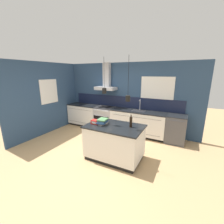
{
  "coord_description": "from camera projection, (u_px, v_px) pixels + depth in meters",
  "views": [
    {
      "loc": [
        2.25,
        -3.32,
        2.22
      ],
      "look_at": [
        0.2,
        0.65,
        1.05
      ],
      "focal_mm": 24.0,
      "sensor_mm": 36.0,
      "label": 1
    }
  ],
  "objects": [
    {
      "name": "bottle_on_island",
      "position": [
        131.0,
        122.0,
        3.7
      ],
      "size": [
        0.07,
        0.07,
        0.32
      ],
      "color": "black",
      "rests_on": "kitchen_island"
    },
    {
      "name": "kitchen_island",
      "position": [
        114.0,
        142.0,
        3.93
      ],
      "size": [
        1.46,
        0.94,
        0.91
      ],
      "color": "black",
      "rests_on": "ground_plane"
    },
    {
      "name": "dishwasher",
      "position": [
        176.0,
        129.0,
        4.86
      ],
      "size": [
        0.61,
        0.65,
        0.91
      ],
      "color": "#4C4C51",
      "rests_on": "ground_plane"
    },
    {
      "name": "oven_range",
      "position": [
        105.0,
        118.0,
        6.04
      ],
      "size": [
        0.77,
        0.66,
        0.91
      ],
      "color": "#B5B5BA",
      "rests_on": "ground_plane"
    },
    {
      "name": "wall_left",
      "position": [
        52.0,
        97.0,
        5.76
      ],
      "size": [
        0.08,
        3.8,
        2.6
      ],
      "color": "navy",
      "rests_on": "ground_plane"
    },
    {
      "name": "ground_plane",
      "position": [
        96.0,
        151.0,
        4.41
      ],
      "size": [
        16.0,
        16.0,
        0.0
      ],
      "primitive_type": "plane",
      "color": "tan",
      "rests_on": "ground"
    },
    {
      "name": "book_stack",
      "position": [
        102.0,
        121.0,
        3.92
      ],
      "size": [
        0.27,
        0.35,
        0.15
      ],
      "color": "silver",
      "rests_on": "kitchen_island"
    },
    {
      "name": "red_supply_box",
      "position": [
        95.0,
        122.0,
        3.96
      ],
      "size": [
        0.21,
        0.15,
        0.11
      ],
      "color": "red",
      "rests_on": "kitchen_island"
    },
    {
      "name": "counter_run_sink",
      "position": [
        138.0,
        123.0,
        5.44
      ],
      "size": [
        1.98,
        0.64,
        1.3
      ],
      "color": "black",
      "rests_on": "ground_plane"
    },
    {
      "name": "wall_back",
      "position": [
        123.0,
        96.0,
        5.8
      ],
      "size": [
        5.6,
        2.2,
        2.6
      ],
      "color": "navy",
      "rests_on": "ground_plane"
    },
    {
      "name": "counter_run_left",
      "position": [
        84.0,
        115.0,
        6.51
      ],
      "size": [
        1.34,
        0.64,
        0.91
      ],
      "color": "black",
      "rests_on": "ground_plane"
    }
  ]
}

